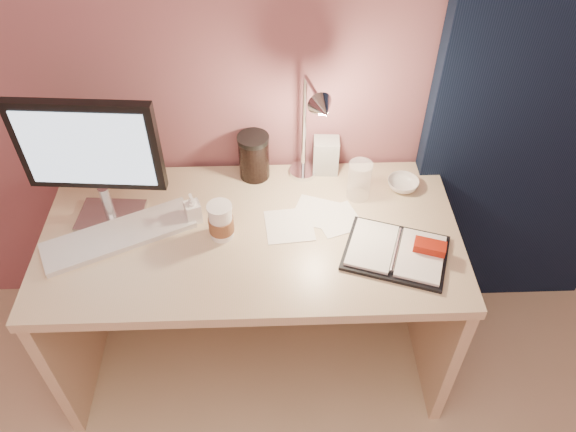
{
  "coord_description": "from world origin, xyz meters",
  "views": [
    {
      "loc": [
        0.08,
        0.08,
        2.09
      ],
      "look_at": [
        0.12,
        1.33,
        0.85
      ],
      "focal_mm": 35.0,
      "sensor_mm": 36.0,
      "label": 1
    }
  ],
  "objects_px": {
    "bowl": "(403,184)",
    "dark_jar": "(254,158)",
    "coffee_cup": "(221,222)",
    "product_box": "(326,156)",
    "desk": "(254,260)",
    "monitor": "(91,153)",
    "lotion_bottle": "(193,208)",
    "desk_lamp": "(298,130)",
    "keyboard": "(119,235)",
    "planner": "(399,251)",
    "clear_cup": "(359,180)"
  },
  "relations": [
    {
      "from": "bowl",
      "to": "dark_jar",
      "type": "height_order",
      "value": "dark_jar"
    },
    {
      "from": "coffee_cup",
      "to": "product_box",
      "type": "xyz_separation_m",
      "value": [
        0.37,
        0.33,
        0.01
      ]
    },
    {
      "from": "desk",
      "to": "coffee_cup",
      "type": "xyz_separation_m",
      "value": [
        -0.09,
        -0.09,
        0.29
      ]
    },
    {
      "from": "monitor",
      "to": "bowl",
      "type": "bearing_deg",
      "value": 11.33
    },
    {
      "from": "monitor",
      "to": "product_box",
      "type": "relative_size",
      "value": 3.4
    },
    {
      "from": "product_box",
      "to": "coffee_cup",
      "type": "bearing_deg",
      "value": -134.92
    },
    {
      "from": "monitor",
      "to": "coffee_cup",
      "type": "bearing_deg",
      "value": -9.42
    },
    {
      "from": "lotion_bottle",
      "to": "desk_lamp",
      "type": "relative_size",
      "value": 0.26
    },
    {
      "from": "keyboard",
      "to": "product_box",
      "type": "height_order",
      "value": "product_box"
    },
    {
      "from": "desk_lamp",
      "to": "desk",
      "type": "bearing_deg",
      "value": -158.6
    },
    {
      "from": "keyboard",
      "to": "bowl",
      "type": "distance_m",
      "value": 1.0
    },
    {
      "from": "planner",
      "to": "product_box",
      "type": "relative_size",
      "value": 2.76
    },
    {
      "from": "coffee_cup",
      "to": "dark_jar",
      "type": "bearing_deg",
      "value": 70.99
    },
    {
      "from": "clear_cup",
      "to": "product_box",
      "type": "xyz_separation_m",
      "value": [
        -0.11,
        0.15,
        -0.0
      ]
    },
    {
      "from": "coffee_cup",
      "to": "lotion_bottle",
      "type": "bearing_deg",
      "value": 142.83
    },
    {
      "from": "coffee_cup",
      "to": "clear_cup",
      "type": "xyz_separation_m",
      "value": [
        0.47,
        0.18,
        0.01
      ]
    },
    {
      "from": "clear_cup",
      "to": "lotion_bottle",
      "type": "height_order",
      "value": "clear_cup"
    },
    {
      "from": "desk",
      "to": "coffee_cup",
      "type": "relative_size",
      "value": 10.39
    },
    {
      "from": "clear_cup",
      "to": "product_box",
      "type": "relative_size",
      "value": 1.04
    },
    {
      "from": "planner",
      "to": "coffee_cup",
      "type": "height_order",
      "value": "coffee_cup"
    },
    {
      "from": "lotion_bottle",
      "to": "product_box",
      "type": "xyz_separation_m",
      "value": [
        0.47,
        0.25,
        0.01
      ]
    },
    {
      "from": "bowl",
      "to": "product_box",
      "type": "xyz_separation_m",
      "value": [
        -0.27,
        0.11,
        0.05
      ]
    },
    {
      "from": "keyboard",
      "to": "planner",
      "type": "xyz_separation_m",
      "value": [
        0.91,
        -0.11,
        0.0
      ]
    },
    {
      "from": "planner",
      "to": "product_box",
      "type": "xyz_separation_m",
      "value": [
        -0.2,
        0.43,
        0.06
      ]
    },
    {
      "from": "coffee_cup",
      "to": "clear_cup",
      "type": "bearing_deg",
      "value": 20.79
    },
    {
      "from": "monitor",
      "to": "product_box",
      "type": "xyz_separation_m",
      "value": [
        0.75,
        0.23,
        -0.21
      ]
    },
    {
      "from": "coffee_cup",
      "to": "clear_cup",
      "type": "relative_size",
      "value": 0.94
    },
    {
      "from": "monitor",
      "to": "dark_jar",
      "type": "relative_size",
      "value": 3.0
    },
    {
      "from": "bowl",
      "to": "desk",
      "type": "bearing_deg",
      "value": -166.63
    },
    {
      "from": "monitor",
      "to": "coffee_cup",
      "type": "relative_size",
      "value": 3.49
    },
    {
      "from": "monitor",
      "to": "keyboard",
      "type": "xyz_separation_m",
      "value": [
        0.05,
        -0.1,
        -0.27
      ]
    },
    {
      "from": "lotion_bottle",
      "to": "product_box",
      "type": "distance_m",
      "value": 0.53
    },
    {
      "from": "clear_cup",
      "to": "desk_lamp",
      "type": "height_order",
      "value": "desk_lamp"
    },
    {
      "from": "desk",
      "to": "clear_cup",
      "type": "distance_m",
      "value": 0.49
    },
    {
      "from": "keyboard",
      "to": "dark_jar",
      "type": "xyz_separation_m",
      "value": [
        0.45,
        0.3,
        0.07
      ]
    },
    {
      "from": "keyboard",
      "to": "bowl",
      "type": "bearing_deg",
      "value": -12.82
    },
    {
      "from": "dark_jar",
      "to": "desk_lamp",
      "type": "xyz_separation_m",
      "value": [
        0.15,
        -0.1,
        0.2
      ]
    },
    {
      "from": "product_box",
      "to": "keyboard",
      "type": "bearing_deg",
      "value": -151.82
    },
    {
      "from": "clear_cup",
      "to": "bowl",
      "type": "height_order",
      "value": "clear_cup"
    },
    {
      "from": "coffee_cup",
      "to": "bowl",
      "type": "distance_m",
      "value": 0.68
    },
    {
      "from": "desk",
      "to": "coffee_cup",
      "type": "bearing_deg",
      "value": -137.41
    },
    {
      "from": "planner",
      "to": "clear_cup",
      "type": "bearing_deg",
      "value": 128.16
    },
    {
      "from": "lotion_bottle",
      "to": "bowl",
      "type": "bearing_deg",
      "value": 10.76
    },
    {
      "from": "lotion_bottle",
      "to": "product_box",
      "type": "relative_size",
      "value": 0.82
    },
    {
      "from": "desk_lamp",
      "to": "keyboard",
      "type": "bearing_deg",
      "value": -175.58
    },
    {
      "from": "desk",
      "to": "keyboard",
      "type": "relative_size",
      "value": 2.85
    },
    {
      "from": "keyboard",
      "to": "clear_cup",
      "type": "relative_size",
      "value": 3.42
    },
    {
      "from": "bowl",
      "to": "lotion_bottle",
      "type": "xyz_separation_m",
      "value": [
        -0.74,
        -0.14,
        0.04
      ]
    },
    {
      "from": "desk",
      "to": "clear_cup",
      "type": "xyz_separation_m",
      "value": [
        0.38,
        0.09,
        0.3
      ]
    },
    {
      "from": "product_box",
      "to": "desk_lamp",
      "type": "height_order",
      "value": "desk_lamp"
    }
  ]
}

